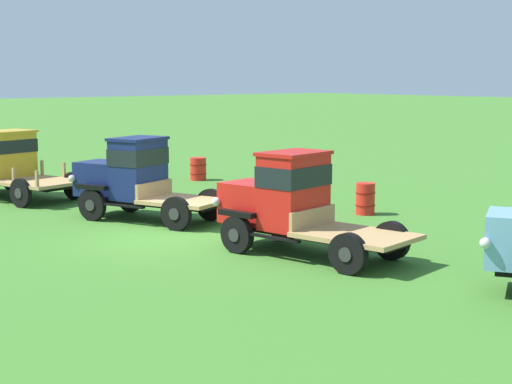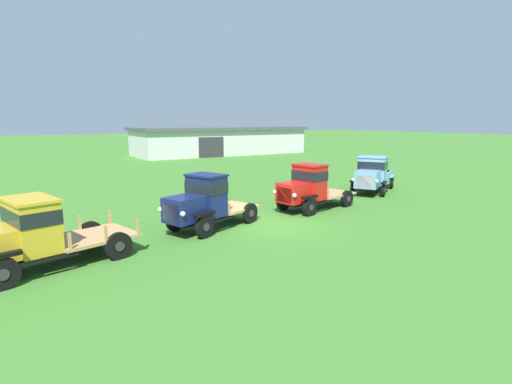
{
  "view_description": "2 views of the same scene",
  "coord_description": "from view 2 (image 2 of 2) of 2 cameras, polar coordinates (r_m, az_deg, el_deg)",
  "views": [
    {
      "loc": [
        15.89,
        -10.21,
        3.92
      ],
      "look_at": [
        0.65,
        2.26,
        1.0
      ],
      "focal_mm": 55.0,
      "sensor_mm": 36.0,
      "label": 1
    },
    {
      "loc": [
        -9.38,
        -13.62,
        4.41
      ],
      "look_at": [
        0.65,
        2.26,
        1.0
      ],
      "focal_mm": 28.0,
      "sensor_mm": 36.0,
      "label": 2
    }
  ],
  "objects": [
    {
      "name": "ground_plane",
      "position": [
        17.11,
        2.22,
        -4.65
      ],
      "size": [
        240.0,
        240.0,
        0.0
      ],
      "primitive_type": "plane",
      "color": "#3D7528"
    },
    {
      "name": "farm_shed",
      "position": [
        52.69,
        -5.14,
        7.36
      ],
      "size": [
        22.2,
        8.71,
        3.48
      ],
      "color": "silver",
      "rests_on": "ground"
    },
    {
      "name": "vintage_truck_foreground_near",
      "position": [
        13.47,
        -30.06,
        -5.2
      ],
      "size": [
        5.55,
        3.19,
        2.17
      ],
      "color": "black",
      "rests_on": "ground"
    },
    {
      "name": "vintage_truck_second_in_line",
      "position": [
        16.11,
        -7.5,
        -1.43
      ],
      "size": [
        4.74,
        3.07,
        2.27
      ],
      "color": "black",
      "rests_on": "ground"
    },
    {
      "name": "vintage_truck_midrow_center",
      "position": [
        19.69,
        7.47,
        0.64
      ],
      "size": [
        4.91,
        2.52,
        2.28
      ],
      "color": "black",
      "rests_on": "ground"
    },
    {
      "name": "vintage_truck_far_side",
      "position": [
        25.56,
        16.35,
        2.44
      ],
      "size": [
        4.99,
        3.82,
        2.23
      ],
      "color": "black",
      "rests_on": "ground"
    },
    {
      "name": "oil_drum_beside_row",
      "position": [
        20.83,
        -28.88,
        -2.03
      ],
      "size": [
        0.63,
        0.63,
        0.86
      ],
      "color": "red",
      "rests_on": "ground"
    },
    {
      "name": "oil_drum_near_fence",
      "position": [
        22.61,
        -5.05,
        0.17
      ],
      "size": [
        0.57,
        0.57,
        0.9
      ],
      "color": "red",
      "rests_on": "ground"
    }
  ]
}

